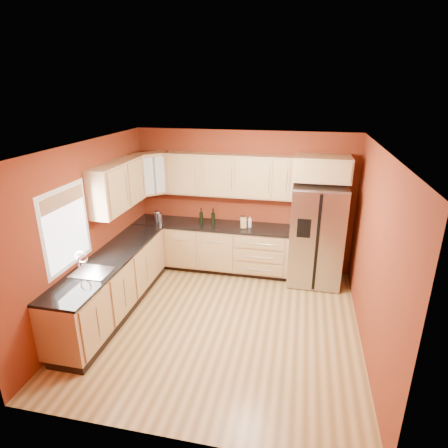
{
  "coord_description": "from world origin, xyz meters",
  "views": [
    {
      "loc": [
        1.03,
        -4.6,
        3.33
      ],
      "look_at": [
        -0.14,
        0.9,
        1.24
      ],
      "focal_mm": 30.0,
      "sensor_mm": 36.0,
      "label": 1
    }
  ],
  "objects_px": {
    "wine_bottle_a": "(201,216)",
    "soap_dispenser": "(250,222)",
    "canister_left": "(160,217)",
    "refrigerator": "(316,235)",
    "knife_block": "(243,223)"
  },
  "relations": [
    {
      "from": "wine_bottle_a",
      "to": "soap_dispenser",
      "type": "height_order",
      "value": "wine_bottle_a"
    },
    {
      "from": "canister_left",
      "to": "wine_bottle_a",
      "type": "distance_m",
      "value": 0.8
    },
    {
      "from": "refrigerator",
      "to": "soap_dispenser",
      "type": "relative_size",
      "value": 9.05
    },
    {
      "from": "refrigerator",
      "to": "wine_bottle_a",
      "type": "bearing_deg",
      "value": 178.68
    },
    {
      "from": "canister_left",
      "to": "soap_dispenser",
      "type": "bearing_deg",
      "value": 2.46
    },
    {
      "from": "canister_left",
      "to": "knife_block",
      "type": "relative_size",
      "value": 0.86
    },
    {
      "from": "wine_bottle_a",
      "to": "soap_dispenser",
      "type": "distance_m",
      "value": 0.9
    },
    {
      "from": "refrigerator",
      "to": "knife_block",
      "type": "bearing_deg",
      "value": 179.8
    },
    {
      "from": "canister_left",
      "to": "wine_bottle_a",
      "type": "relative_size",
      "value": 0.56
    },
    {
      "from": "wine_bottle_a",
      "to": "knife_block",
      "type": "distance_m",
      "value": 0.79
    },
    {
      "from": "knife_block",
      "to": "soap_dispenser",
      "type": "height_order",
      "value": "knife_block"
    },
    {
      "from": "wine_bottle_a",
      "to": "knife_block",
      "type": "height_order",
      "value": "wine_bottle_a"
    },
    {
      "from": "canister_left",
      "to": "knife_block",
      "type": "xyz_separation_m",
      "value": [
        1.58,
        0.01,
        0.01
      ]
    },
    {
      "from": "wine_bottle_a",
      "to": "soap_dispenser",
      "type": "xyz_separation_m",
      "value": [
        0.9,
        0.02,
        -0.05
      ]
    },
    {
      "from": "knife_block",
      "to": "soap_dispenser",
      "type": "xyz_separation_m",
      "value": [
        0.11,
        0.06,
        -0.0
      ]
    }
  ]
}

